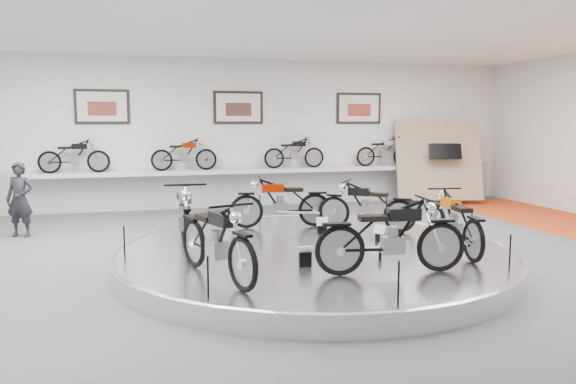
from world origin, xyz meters
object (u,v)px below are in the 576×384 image
object	(u,v)px
visitor	(20,200)
bike_b	(281,202)
bike_e	(391,236)
bike_a	(366,206)
bike_d	(216,239)
bike_f	(454,221)
bike_c	(185,214)
display_platform	(315,257)
shelf	(241,171)

from	to	relation	value
visitor	bike_b	bearing A→B (deg)	-1.35
bike_b	bike_e	bearing A→B (deg)	106.25
bike_a	visitor	distance (m)	6.94
bike_d	bike_f	bearing A→B (deg)	79.25
bike_c	bike_d	xyz separation A→B (m)	(0.22, -1.97, -0.03)
display_platform	visitor	xyz separation A→B (m)	(-5.02, 3.80, 0.61)
visitor	display_platform	bearing A→B (deg)	-16.87
bike_a	bike_b	size ratio (longest dim) A/B	0.94
bike_e	shelf	bearing A→B (deg)	100.44
bike_b	bike_d	bearing A→B (deg)	69.20
display_platform	bike_f	distance (m)	2.26
shelf	bike_e	bearing A→B (deg)	-86.54
display_platform	bike_e	world-z (taller)	bike_e
shelf	bike_c	size ratio (longest dim) A/B	5.94
bike_c	bike_e	bearing A→B (deg)	49.23
bike_b	bike_e	distance (m)	3.65
bike_c	visitor	world-z (taller)	visitor
bike_b	bike_d	distance (m)	3.63
bike_a	bike_b	distance (m)	1.63
display_platform	bike_f	xyz separation A→B (m)	(1.99, -0.87, 0.64)
visitor	bike_c	bearing A→B (deg)	-26.51
bike_d	bike_e	bearing A→B (deg)	62.06
bike_b	bike_f	bearing A→B (deg)	134.51
bike_a	visitor	size ratio (longest dim) A/B	1.03
bike_a	bike_e	xyz separation A→B (m)	(-0.90, -2.91, 0.05)
shelf	bike_a	xyz separation A→B (m)	(1.39, -5.25, -0.24)
display_platform	bike_c	distance (m)	2.21
bike_a	bike_b	world-z (taller)	bike_b
bike_a	bike_c	bearing A→B (deg)	46.46
bike_e	visitor	xyz separation A→B (m)	(-5.51, 5.56, -0.06)
bike_c	display_platform	bearing A→B (deg)	75.90
bike_a	visitor	bearing A→B (deg)	14.82
bike_b	bike_c	size ratio (longest dim) A/B	0.90
shelf	bike_e	distance (m)	8.17
bike_c	shelf	bearing A→B (deg)	163.40
display_platform	shelf	distance (m)	6.46
bike_a	display_platform	bearing A→B (deg)	76.87
display_platform	shelf	world-z (taller)	shelf
bike_d	visitor	xyz separation A→B (m)	(-3.23, 5.16, -0.06)
bike_a	bike_f	distance (m)	2.11
bike_b	bike_c	bearing A→B (deg)	40.00
bike_b	bike_a	bearing A→B (deg)	161.93
display_platform	bike_d	distance (m)	2.35
bike_f	shelf	bearing A→B (deg)	22.81
bike_d	visitor	distance (m)	6.09
display_platform	bike_b	size ratio (longest dim) A/B	3.83
display_platform	bike_e	size ratio (longest dim) A/B	3.64
visitor	bike_e	bearing A→B (deg)	-24.98
shelf	visitor	distance (m)	5.66
shelf	bike_c	xyz separation A→B (m)	(-2.01, -5.80, -0.15)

